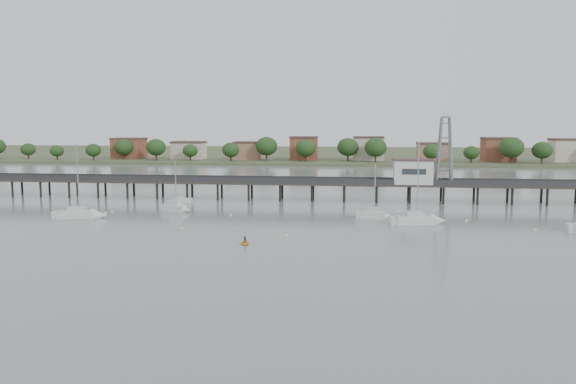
# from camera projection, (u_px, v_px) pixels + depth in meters

# --- Properties ---
(ground_plane) EXTENTS (500.00, 500.00, 0.00)m
(ground_plane) POSITION_uv_depth(u_px,v_px,m) (242.00, 270.00, 64.72)
(ground_plane) COLOR slate
(ground_plane) RESTS_ON ground
(pier) EXTENTS (150.00, 5.00, 5.50)m
(pier) POSITION_uv_depth(u_px,v_px,m) (297.00, 183.00, 123.39)
(pier) COLOR #2D2823
(pier) RESTS_ON ground
(pier_building) EXTENTS (8.40, 5.40, 5.30)m
(pier_building) POSITION_uv_depth(u_px,v_px,m) (413.00, 171.00, 120.02)
(pier_building) COLOR silver
(pier_building) RESTS_ON ground
(lattice_tower) EXTENTS (3.20, 3.20, 15.50)m
(lattice_tower) POSITION_uv_depth(u_px,v_px,m) (445.00, 151.00, 118.71)
(lattice_tower) COLOR slate
(lattice_tower) RESTS_ON ground
(sailboat_b) EXTENTS (6.22, 3.83, 10.13)m
(sailboat_b) POSITION_uv_depth(u_px,v_px,m) (178.00, 208.00, 107.64)
(sailboat_b) COLOR silver
(sailboat_b) RESTS_ON ground
(sailboat_a) EXTENTS (8.94, 3.92, 14.24)m
(sailboat_a) POSITION_uv_depth(u_px,v_px,m) (85.00, 215.00, 100.24)
(sailboat_a) COLOR silver
(sailboat_a) RESTS_ON ground
(sailboat_c) EXTENTS (9.12, 4.30, 14.46)m
(sailboat_c) POSITION_uv_depth(u_px,v_px,m) (423.00, 220.00, 94.50)
(sailboat_c) COLOR silver
(sailboat_c) RESTS_ON ground
(sailboat_f) EXTENTS (6.18, 2.60, 10.13)m
(sailboat_f) POSITION_uv_depth(u_px,v_px,m) (377.00, 215.00, 99.36)
(sailboat_f) COLOR silver
(sailboat_f) RESTS_ON ground
(white_tender) EXTENTS (3.83, 1.60, 1.49)m
(white_tender) POSITION_uv_depth(u_px,v_px,m) (183.00, 200.00, 120.45)
(white_tender) COLOR silver
(white_tender) RESTS_ON ground
(yellow_dinghy) EXTENTS (1.76, 0.91, 2.36)m
(yellow_dinghy) POSITION_uv_depth(u_px,v_px,m) (245.00, 244.00, 78.45)
(yellow_dinghy) COLOR yellow
(yellow_dinghy) RESTS_ON ground
(dinghy_occupant) EXTENTS (0.69, 1.07, 0.24)m
(dinghy_occupant) POSITION_uv_depth(u_px,v_px,m) (245.00, 244.00, 78.45)
(dinghy_occupant) COLOR black
(dinghy_occupant) RESTS_ON ground
(mooring_buoys) EXTENTS (75.87, 19.86, 0.39)m
(mooring_buoys) POSITION_uv_depth(u_px,v_px,m) (266.00, 221.00, 96.66)
(mooring_buoys) COLOR #F7EDC0
(mooring_buoys) RESTS_ON ground
(far_shore) EXTENTS (500.00, 170.00, 10.40)m
(far_shore) POSITION_uv_depth(u_px,v_px,m) (333.00, 154.00, 300.64)
(far_shore) COLOR #475133
(far_shore) RESTS_ON ground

